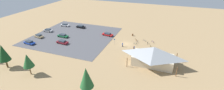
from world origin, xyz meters
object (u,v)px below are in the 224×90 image
object	(u,v)px
bicycle_teal_yard_center	(136,44)
bike_pavilion	(153,55)
lot_sign	(114,41)
car_green_end_stall	(63,36)
bicycle_white_edge_north	(145,40)
trash_bin	(133,35)
bicycle_yellow_mid_cluster	(150,46)
pine_center	(28,61)
car_black_far_end	(81,27)
car_blue_back_corner	(29,42)
car_white_inner_stall	(65,25)
visitor_crossing_yard	(128,51)
bicycle_orange_edge_south	(136,40)
visitor_at_bikes	(122,44)
visitor_near_lot	(134,48)
pine_far_east	(3,53)
car_maroon_by_curb	(62,42)
car_silver_second_row	(48,30)
bicycle_blue_front_row	(137,42)
bicycle_silver_lone_east	(148,43)
car_tan_aisle_side	(39,36)
bicycle_purple_near_porch	(153,42)
pine_midwest	(86,78)

from	to	relation	value
bicycle_teal_yard_center	bike_pavilion	bearing A→B (deg)	123.30
lot_sign	car_green_end_stall	size ratio (longest dim) A/B	0.46
bicycle_white_edge_north	car_green_end_stall	distance (m)	34.69
trash_bin	bicycle_yellow_mid_cluster	world-z (taller)	trash_bin
pine_center	car_black_far_end	distance (m)	39.17
car_blue_back_corner	car_white_inner_stall	size ratio (longest dim) A/B	1.06
bicycle_white_edge_north	car_white_inner_stall	world-z (taller)	car_white_inner_stall
lot_sign	bicycle_yellow_mid_cluster	bearing A→B (deg)	-172.05
visitor_crossing_yard	bicycle_orange_edge_south	bearing A→B (deg)	-91.70
car_green_end_stall	car_blue_back_corner	bearing A→B (deg)	51.36
visitor_at_bikes	visitor_near_lot	bearing A→B (deg)	164.55
lot_sign	pine_far_east	size ratio (longest dim) A/B	0.29
lot_sign	car_blue_back_corner	bearing A→B (deg)	20.38
car_maroon_by_curb	car_blue_back_corner	size ratio (longest dim) A/B	1.05
car_green_end_stall	visitor_near_lot	bearing A→B (deg)	177.67
pine_center	visitor_crossing_yard	distance (m)	30.99
car_black_far_end	car_silver_second_row	bearing A→B (deg)	40.31
visitor_crossing_yard	visitor_near_lot	bearing A→B (deg)	-112.88
bicycle_white_edge_north	bicycle_blue_front_row	bearing A→B (deg)	45.40
bike_pavilion	bicycle_silver_lone_east	size ratio (longest dim) A/B	8.30
bicycle_silver_lone_east	car_maroon_by_curb	bearing A→B (deg)	19.68
bicycle_orange_edge_south	car_white_inner_stall	xyz separation A→B (m)	(37.89, -5.19, 0.35)
car_tan_aisle_side	visitor_at_bikes	distance (m)	36.46
bicycle_blue_front_row	bicycle_orange_edge_south	world-z (taller)	bicycle_blue_front_row
pine_center	bicycle_white_edge_north	bearing A→B (deg)	-128.27
bicycle_purple_near_porch	car_blue_back_corner	bearing A→B (deg)	21.72
pine_center	car_maroon_by_curb	size ratio (longest dim) A/B	1.33
car_white_inner_stall	visitor_at_bikes	size ratio (longest dim) A/B	2.49
visitor_at_bikes	car_blue_back_corner	bearing A→B (deg)	16.46
pine_center	bicycle_teal_yard_center	distance (m)	37.57
bicycle_teal_yard_center	car_blue_back_corner	xyz separation A→B (m)	(39.24, 13.74, 0.38)
bicycle_purple_near_porch	car_tan_aisle_side	size ratio (longest dim) A/B	0.29
pine_midwest	car_maroon_by_curb	xyz separation A→B (m)	(22.81, -22.09, -4.55)
trash_bin	bicycle_teal_yard_center	distance (m)	8.95
pine_far_east	car_green_end_stall	distance (m)	25.65
car_blue_back_corner	car_white_inner_stall	distance (m)	22.58
bicycle_blue_front_row	visitor_at_bikes	distance (m)	6.91
trash_bin	car_white_inner_stall	distance (m)	35.33
car_green_end_stall	visitor_near_lot	world-z (taller)	visitor_near_lot
car_black_far_end	visitor_crossing_yard	distance (m)	33.79
car_green_end_stall	bike_pavilion	bearing A→B (deg)	167.68
bicycle_orange_edge_south	car_green_end_stall	xyz separation A→B (m)	(30.41, 7.10, 0.39)
car_silver_second_row	car_tan_aisle_side	bearing A→B (deg)	97.42
pine_center	pine_far_east	xyz separation A→B (m)	(9.21, -0.26, 0.53)
pine_center	car_tan_aisle_side	xyz separation A→B (m)	(17.01, -21.73, -3.72)
lot_sign	car_white_inner_stall	bearing A→B (deg)	-19.79
bicycle_white_edge_north	car_silver_second_row	size ratio (longest dim) A/B	0.36
bicycle_orange_edge_south	visitor_near_lot	world-z (taller)	visitor_near_lot
visitor_crossing_yard	bicycle_yellow_mid_cluster	bearing A→B (deg)	-130.48
car_maroon_by_curb	bicycle_white_edge_north	bearing A→B (deg)	-155.99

